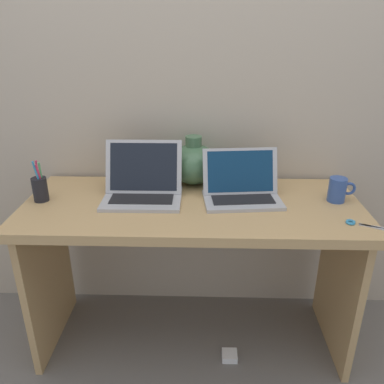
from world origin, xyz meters
TOP-DOWN VIEW (x-y plane):
  - ground_plane at (0.00, 0.00)m, footprint 6.00×6.00m
  - back_wall at (0.00, 0.33)m, footprint 4.40×0.04m
  - desk at (0.00, 0.00)m, footprint 1.42×0.58m
  - laptop_left at (-0.21, 0.06)m, footprint 0.33×0.25m
  - laptop_right at (0.21, 0.05)m, footprint 0.34×0.25m
  - green_vase at (0.00, 0.23)m, footprint 0.23×0.23m
  - coffee_mug at (0.61, 0.04)m, footprint 0.11×0.07m
  - pen_cup at (-0.64, 0.01)m, footprint 0.06×0.06m
  - scissors at (0.63, -0.17)m, footprint 0.14×0.08m
  - power_brick at (0.18, -0.13)m, footprint 0.07×0.07m

SIDE VIEW (x-z plane):
  - ground_plane at x=0.00m, z-range 0.00..0.00m
  - power_brick at x=0.18m, z-range 0.00..0.03m
  - desk at x=0.00m, z-range 0.21..0.94m
  - scissors at x=0.63m, z-range 0.73..0.74m
  - coffee_mug at x=0.61m, z-range 0.74..0.84m
  - laptop_right at x=0.21m, z-range 0.69..0.89m
  - pen_cup at x=-0.64m, z-range 0.70..0.88m
  - laptop_left at x=-0.21m, z-range 0.68..0.91m
  - green_vase at x=0.00m, z-range 0.72..0.94m
  - back_wall at x=0.00m, z-range 0.00..2.40m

